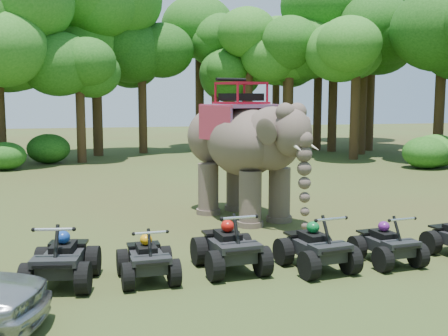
{
  "coord_description": "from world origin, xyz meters",
  "views": [
    {
      "loc": [
        -3.38,
        -12.98,
        3.79
      ],
      "look_at": [
        0.0,
        1.2,
        1.9
      ],
      "focal_mm": 45.0,
      "sensor_mm": 36.0,
      "label": 1
    }
  ],
  "objects_px": {
    "atv_0": "(62,253)",
    "atv_2": "(230,240)",
    "elephant": "(243,149)",
    "atv_4": "(387,238)",
    "atv_1": "(147,253)",
    "atv_3": "(316,241)"
  },
  "relations": [
    {
      "from": "atv_0",
      "to": "atv_2",
      "type": "relative_size",
      "value": 0.99
    },
    {
      "from": "elephant",
      "to": "atv_0",
      "type": "height_order",
      "value": "elephant"
    },
    {
      "from": "atv_0",
      "to": "atv_4",
      "type": "bearing_deg",
      "value": 8.13
    },
    {
      "from": "atv_1",
      "to": "atv_4",
      "type": "distance_m",
      "value": 5.41
    },
    {
      "from": "elephant",
      "to": "atv_3",
      "type": "bearing_deg",
      "value": -110.81
    },
    {
      "from": "atv_0",
      "to": "atv_4",
      "type": "xyz_separation_m",
      "value": [
        7.1,
        -0.2,
        -0.08
      ]
    },
    {
      "from": "atv_0",
      "to": "atv_4",
      "type": "height_order",
      "value": "atv_0"
    },
    {
      "from": "atv_0",
      "to": "atv_2",
      "type": "distance_m",
      "value": 3.51
    },
    {
      "from": "atv_4",
      "to": "atv_3",
      "type": "bearing_deg",
      "value": 175.4
    },
    {
      "from": "atv_0",
      "to": "atv_3",
      "type": "height_order",
      "value": "atv_0"
    },
    {
      "from": "atv_3",
      "to": "atv_4",
      "type": "xyz_separation_m",
      "value": [
        1.74,
        0.05,
        -0.06
      ]
    },
    {
      "from": "elephant",
      "to": "atv_4",
      "type": "xyz_separation_m",
      "value": [
        1.91,
        -5.41,
        -1.57
      ]
    },
    {
      "from": "atv_4",
      "to": "atv_1",
      "type": "bearing_deg",
      "value": 172.98
    },
    {
      "from": "atv_2",
      "to": "atv_0",
      "type": "bearing_deg",
      "value": 176.87
    },
    {
      "from": "elephant",
      "to": "atv_4",
      "type": "distance_m",
      "value": 5.94
    },
    {
      "from": "atv_1",
      "to": "atv_0",
      "type": "bearing_deg",
      "value": 173.22
    },
    {
      "from": "atv_1",
      "to": "atv_4",
      "type": "xyz_separation_m",
      "value": [
        5.4,
        -0.08,
        0.0
      ]
    },
    {
      "from": "atv_1",
      "to": "atv_3",
      "type": "distance_m",
      "value": 3.67
    },
    {
      "from": "elephant",
      "to": "atv_2",
      "type": "bearing_deg",
      "value": -130.93
    },
    {
      "from": "atv_0",
      "to": "atv_2",
      "type": "xyz_separation_m",
      "value": [
        3.51,
        0.13,
        0.01
      ]
    },
    {
      "from": "elephant",
      "to": "atv_1",
      "type": "xyz_separation_m",
      "value": [
        -3.49,
        -5.33,
        -1.57
      ]
    },
    {
      "from": "elephant",
      "to": "atv_0",
      "type": "distance_m",
      "value": 7.5
    }
  ]
}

